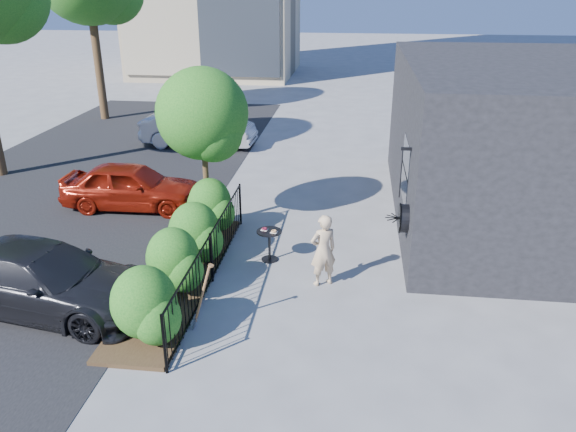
# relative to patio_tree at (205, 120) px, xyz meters

# --- Properties ---
(ground) EXTENTS (120.00, 120.00, 0.00)m
(ground) POSITION_rel_patio_tree_xyz_m (2.24, -2.76, -2.76)
(ground) COLOR gray
(ground) RESTS_ON ground
(shop_building) EXTENTS (6.22, 9.00, 4.00)m
(shop_building) POSITION_rel_patio_tree_xyz_m (7.73, 1.74, -0.76)
(shop_building) COLOR black
(shop_building) RESTS_ON ground
(fence) EXTENTS (0.05, 6.05, 1.10)m
(fence) POSITION_rel_patio_tree_xyz_m (0.74, -2.76, -2.20)
(fence) COLOR black
(fence) RESTS_ON ground
(planting_bed) EXTENTS (1.30, 6.00, 0.08)m
(planting_bed) POSITION_rel_patio_tree_xyz_m (0.04, -2.76, -2.72)
(planting_bed) COLOR #382616
(planting_bed) RESTS_ON ground
(shrubs) EXTENTS (1.10, 5.60, 1.24)m
(shrubs) POSITION_rel_patio_tree_xyz_m (0.14, -2.66, -2.06)
(shrubs) COLOR #145817
(shrubs) RESTS_ON ground
(patio_tree) EXTENTS (2.20, 2.20, 3.94)m
(patio_tree) POSITION_rel_patio_tree_xyz_m (0.00, 0.00, 0.00)
(patio_tree) COLOR #3F2B19
(patio_tree) RESTS_ON ground
(street) EXTENTS (9.00, 30.00, 0.01)m
(street) POSITION_rel_patio_tree_xyz_m (-4.76, 0.24, -2.76)
(street) COLOR black
(street) RESTS_ON ground
(cafe_table) EXTENTS (0.57, 0.57, 0.76)m
(cafe_table) POSITION_rel_patio_tree_xyz_m (1.78, -1.66, -2.27)
(cafe_table) COLOR black
(cafe_table) RESTS_ON ground
(woman) EXTENTS (0.67, 0.60, 1.55)m
(woman) POSITION_rel_patio_tree_xyz_m (3.03, -2.59, -1.99)
(woman) COLOR #D2B188
(woman) RESTS_ON ground
(shovel) EXTENTS (0.46, 0.17, 1.35)m
(shovel) POSITION_rel_patio_tree_xyz_m (0.98, -4.47, -2.17)
(shovel) COLOR brown
(shovel) RESTS_ON ground
(car_red) EXTENTS (3.76, 1.58, 1.27)m
(car_red) POSITION_rel_patio_tree_xyz_m (-2.45, 1.01, -2.13)
(car_red) COLOR maroon
(car_red) RESTS_ON ground
(car_silver) EXTENTS (4.29, 1.62, 1.40)m
(car_silver) POSITION_rel_patio_tree_xyz_m (-2.29, 7.33, -2.06)
(car_silver) COLOR #ABABB0
(car_silver) RESTS_ON ground
(car_darkgrey) EXTENTS (4.64, 2.42, 1.28)m
(car_darkgrey) POSITION_rel_patio_tree_xyz_m (-2.15, -4.17, -2.12)
(car_darkgrey) COLOR black
(car_darkgrey) RESTS_ON ground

